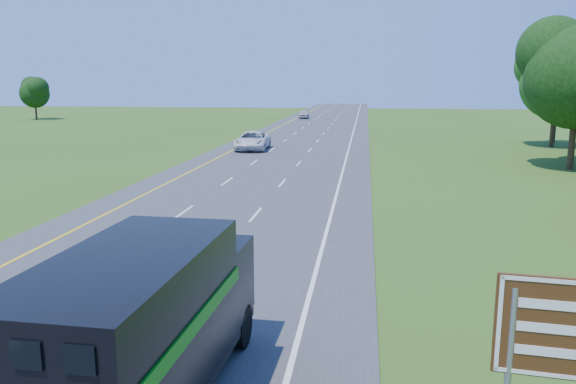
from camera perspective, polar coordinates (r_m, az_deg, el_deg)
name	(u,v)px	position (r m, az deg, el deg)	size (l,w,h in m)	color
road	(282,158)	(48.23, -0.65, 3.44)	(15.00, 260.00, 0.04)	#38383A
lane_markings	(282,158)	(48.23, -0.65, 3.47)	(11.15, 260.00, 0.01)	yellow
horse_truck	(145,327)	(11.16, -14.30, -13.12)	(2.68, 7.82, 3.42)	black
white_suv	(253,141)	(54.39, -3.62, 5.24)	(2.93, 6.36, 1.77)	silver
far_car	(304,114)	(102.69, 1.62, 7.90)	(1.82, 4.53, 1.54)	#AEAEB5
exit_sign	(575,340)	(9.86, 27.17, -13.21)	(2.29, 0.32, 3.89)	gray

